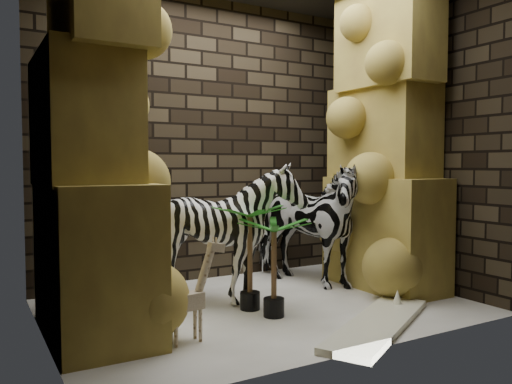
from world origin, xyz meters
TOP-DOWN VIEW (x-y plane):
  - floor at (0.00, 0.00)m, footprint 3.50×3.50m
  - wall_back at (0.00, 1.25)m, footprint 3.50×0.00m
  - wall_front at (0.00, -1.25)m, footprint 3.50×0.00m
  - wall_left at (-1.75, 0.00)m, footprint 0.00×3.00m
  - wall_right at (1.75, 0.00)m, footprint 0.00×3.00m
  - rock_pillar_left at (-1.40, 0.00)m, footprint 0.68×1.30m
  - rock_pillar_right at (1.42, 0.00)m, footprint 0.58×1.25m
  - zebra_right at (0.77, 0.50)m, footprint 1.02×1.38m
  - zebra_left at (-0.21, 0.25)m, footprint 1.04×1.28m
  - giraffe_toy at (-0.91, -0.52)m, footprint 0.39×0.17m
  - palm_front at (-0.13, -0.02)m, footprint 0.36×0.36m
  - palm_back at (-0.06, -0.30)m, footprint 0.36×0.36m
  - surfboard at (0.48, -0.92)m, footprint 1.52×1.09m

SIDE VIEW (x-z plane):
  - floor at x=0.00m, z-range 0.00..0.00m
  - surfboard at x=0.48m, z-range 0.00..0.05m
  - giraffe_toy at x=-0.91m, z-range 0.00..0.73m
  - palm_back at x=-0.06m, z-range 0.00..0.80m
  - palm_front at x=-0.13m, z-range 0.00..0.90m
  - zebra_left at x=-0.21m, z-range 0.00..1.13m
  - zebra_right at x=0.77m, z-range 0.00..1.46m
  - wall_back at x=0.00m, z-range -0.25..3.25m
  - wall_front at x=0.00m, z-range -0.25..3.25m
  - wall_left at x=-1.75m, z-range 0.00..3.00m
  - wall_right at x=1.75m, z-range 0.00..3.00m
  - rock_pillar_left at x=-1.40m, z-range 0.00..3.00m
  - rock_pillar_right at x=1.42m, z-range 0.00..3.00m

